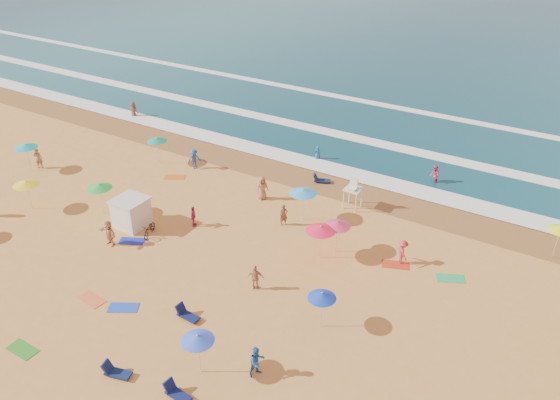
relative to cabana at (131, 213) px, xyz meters
The scene contains 13 objects.
ground 7.03m from the cabana, ahead, with size 220.00×220.00×0.00m, color gold.
ocean 84.57m from the cabana, 85.29° to the left, with size 220.00×140.00×0.18m, color #0C4756.
wet_sand 14.58m from the cabana, 61.46° to the left, with size 220.00×220.00×0.00m, color olive.
surf_foam 22.71m from the cabana, 72.16° to the left, with size 200.00×18.70×0.05m.
cabana is the anchor object (origin of this frame).
cabana_roof 1.06m from the cabana, ahead, with size 2.20×2.20×0.12m, color silver.
bicycle 1.99m from the cabana, ahead, with size 0.65×1.86×0.98m, color black.
lifeguard_stand 15.97m from the cabana, 40.66° to the left, with size 1.20×1.20×2.10m, color white, non-canonical shape.
beach_umbrellas 8.22m from the cabana, ahead, with size 59.34×29.15×0.77m.
loungers 13.50m from the cabana, 23.27° to the right, with size 55.67×28.71×0.34m.
towels 8.88m from the cabana, 15.38° to the right, with size 55.44×20.19×0.03m.
popup_tents 26.81m from the cabana, ahead, with size 9.15×17.83×1.20m.
beachgoers 6.64m from the cabana, 42.91° to the left, with size 47.44×28.72×2.12m.
Camera 1 is at (18.98, -22.62, 20.64)m, focal length 35.00 mm.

